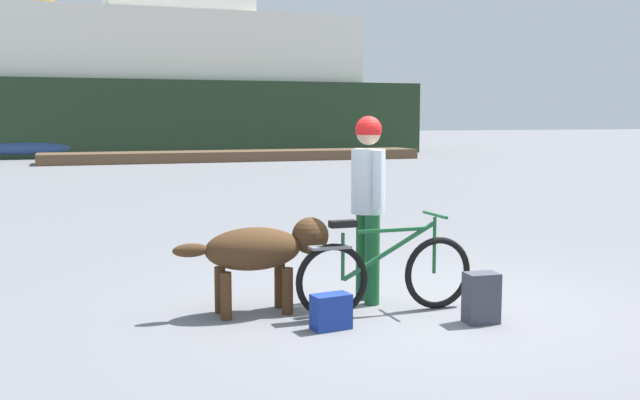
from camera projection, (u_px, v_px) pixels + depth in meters
ground_plane at (412, 304)px, 6.98m from camera, size 160.00×160.00×0.00m
bicycle at (385, 273)px, 6.61m from camera, size 1.70×0.44×0.89m
person_cyclist at (368, 190)px, 6.96m from camera, size 0.32×0.53×1.77m
dog at (263, 250)px, 6.62m from camera, size 1.42×0.45×0.85m
backpack at (481, 298)px, 6.33m from camera, size 0.30×0.22×0.43m
handbag_pannier at (331, 312)px, 6.15m from camera, size 0.34×0.22×0.30m
dock_pier at (237, 156)px, 29.81m from camera, size 15.17×2.02×0.40m
ferry_boat at (122, 87)px, 35.54m from camera, size 28.10×7.95×9.00m
sailboat_moored at (25, 146)px, 31.38m from camera, size 6.53×1.83×9.30m
pine_tree_center at (155, 36)px, 50.82m from camera, size 3.02×3.02×12.17m
pine_tree_far_right at (215, 61)px, 50.73m from camera, size 4.07×4.07×8.76m
pine_tree_mid_back at (259, 59)px, 56.00m from camera, size 4.39×4.39×9.26m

